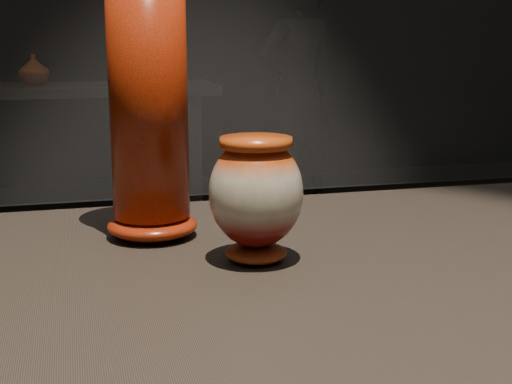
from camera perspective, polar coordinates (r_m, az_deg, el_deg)
main_vase at (r=0.88m, az=-0.00°, el=-0.18°), size 0.13×0.13×0.16m
tall_vase at (r=0.98m, az=-8.60°, el=7.42°), size 0.15×0.15×0.40m
back_shelf at (r=4.14m, az=-17.25°, el=4.49°), size 2.00×0.60×0.90m
back_vase_mid at (r=4.09m, az=-17.35°, el=9.31°), size 0.20×0.20×0.17m
back_vase_right at (r=4.13m, az=-8.05°, el=9.33°), size 0.07×0.07×0.10m
visitor at (r=4.85m, az=3.32°, el=8.06°), size 0.66×0.53×1.59m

